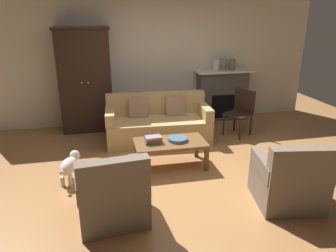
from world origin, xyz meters
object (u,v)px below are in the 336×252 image
at_px(armchair_near_right, 289,182).
at_px(dog, 70,165).
at_px(fireplace, 222,94).
at_px(mantel_vase_jade, 224,64).
at_px(armoire, 85,80).
at_px(mantel_vase_cream, 216,65).
at_px(book_stack, 153,140).
at_px(armchair_near_left, 112,195).
at_px(couch, 158,124).
at_px(mantel_vase_bronze, 232,65).
at_px(side_chair_wooden, 241,109).
at_px(coffee_table, 170,145).
at_px(fruit_bowl, 178,139).

distance_m(armchair_near_right, dog, 2.97).
distance_m(fireplace, mantel_vase_jade, 0.68).
height_order(armoire, mantel_vase_cream, armoire).
relative_size(book_stack, armchair_near_left, 0.29).
distance_m(armoire, couch, 1.73).
relative_size(couch, mantel_vase_cream, 8.53).
bearing_deg(armchair_near_right, fireplace, 82.50).
relative_size(couch, mantel_vase_jade, 7.78).
xyz_separation_m(couch, armchair_near_right, (1.20, -2.49, -0.00)).
bearing_deg(dog, mantel_vase_bronze, 33.87).
bearing_deg(book_stack, armchair_near_left, -119.81).
bearing_deg(couch, side_chair_wooden, -1.67).
relative_size(coffee_table, dog, 2.00).
height_order(book_stack, mantel_vase_bronze, mantel_vase_bronze).
distance_m(book_stack, mantel_vase_bronze, 3.08).
bearing_deg(armoire, dog, -95.89).
relative_size(armoire, mantel_vase_jade, 8.18).
relative_size(fruit_bowl, dog, 0.56).
bearing_deg(side_chair_wooden, mantel_vase_jade, 89.96).
distance_m(mantel_vase_cream, armchair_near_left, 4.21).
bearing_deg(book_stack, dog, -172.77).
xyz_separation_m(armoire, mantel_vase_bronze, (3.13, 0.06, 0.20)).
bearing_deg(fruit_bowl, armchair_near_left, -131.70).
distance_m(fireplace, couch, 1.93).
xyz_separation_m(fireplace, fruit_bowl, (-1.55, -2.11, -0.12)).
height_order(mantel_vase_jade, armchair_near_left, mantel_vase_jade).
bearing_deg(book_stack, side_chair_wooden, 29.60).
height_order(armoire, book_stack, armoire).
bearing_deg(mantel_vase_bronze, book_stack, -135.30).
xyz_separation_m(coffee_table, mantel_vase_jade, (1.67, 2.10, 0.88)).
distance_m(couch, armchair_near_left, 2.54).
bearing_deg(mantel_vase_cream, couch, -147.24).
distance_m(mantel_vase_jade, armchair_near_right, 3.59).
xyz_separation_m(mantel_vase_cream, mantel_vase_bronze, (0.36, 0.00, -0.00)).
xyz_separation_m(mantel_vase_bronze, armchair_near_right, (-0.64, -3.44, -0.92)).
bearing_deg(fireplace, book_stack, -132.51).
height_order(mantel_vase_jade, dog, mantel_vase_jade).
distance_m(mantel_vase_jade, side_chair_wooden, 1.24).
distance_m(mantel_vase_cream, side_chair_wooden, 1.24).
bearing_deg(coffee_table, armchair_near_right, -47.84).
distance_m(coffee_table, book_stack, 0.29).
xyz_separation_m(coffee_table, fruit_bowl, (0.12, 0.01, 0.08)).
bearing_deg(fireplace, mantel_vase_cream, -174.31).
relative_size(fruit_bowl, mantel_vase_jade, 1.23).
bearing_deg(armchair_near_left, side_chair_wooden, 41.23).
distance_m(coffee_table, armchair_near_left, 1.53).
height_order(fruit_bowl, armchair_near_left, armchair_near_left).
xyz_separation_m(couch, dog, (-1.52, -1.31, -0.07)).
distance_m(mantel_vase_jade, dog, 4.02).
height_order(armchair_near_left, armchair_near_right, same).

